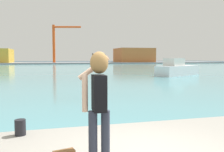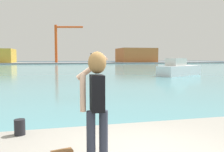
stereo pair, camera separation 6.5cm
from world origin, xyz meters
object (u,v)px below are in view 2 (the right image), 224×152
harbor_bollard (20,127)px  boat_moored (179,69)px  port_crane (59,39)px  warehouse_right (136,55)px  person_photographer (96,95)px

harbor_bollard → boat_moored: bearing=53.6°
harbor_bollard → port_crane: 87.50m
harbor_bollard → warehouse_right: bearing=69.0°
person_photographer → port_crane: 89.07m
boat_moored → port_crane: port_crane is taller
warehouse_right → boat_moored: bearing=-105.0°
harbor_bollard → port_crane: bearing=88.0°
warehouse_right → harbor_bollard: bearing=-111.0°
warehouse_right → port_crane: port_crane is taller
harbor_bollard → boat_moored: (16.25, 22.04, 0.02)m
person_photographer → boat_moored: 28.03m
harbor_bollard → port_crane: port_crane is taller
harbor_bollard → warehouse_right: size_ratio=0.02×
boat_moored → warehouse_right: warehouse_right is taller
boat_moored → warehouse_right: 70.17m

